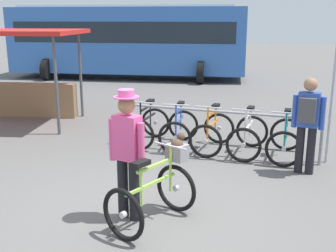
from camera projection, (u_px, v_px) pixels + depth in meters
ground_plane at (142, 212)px, 5.72m from camera, size 80.00×80.00×0.00m
bike_rack_rail at (216, 120)px, 8.02m from camera, size 3.90×0.36×0.88m
racked_bike_black at (147, 127)px, 8.76m from camera, size 0.70×1.11×0.97m
racked_bike_blue at (179, 130)px, 8.53m from camera, size 0.74×1.14×0.97m
racked_bike_orange at (213, 133)px, 8.30m from camera, size 0.77×1.17×0.97m
racked_bike_white at (248, 136)px, 8.07m from camera, size 0.74×1.13×0.97m
racked_bike_teal at (285, 139)px, 7.84m from camera, size 0.72×1.13×0.97m
featured_bicycle at (158, 186)px, 5.37m from camera, size 1.03×1.26×1.09m
person_with_featured_bike at (128, 150)px, 5.33m from camera, size 0.52×0.32×1.72m
pedestrian_with_backpack at (308, 120)px, 6.92m from camera, size 0.52×0.38×1.64m
bus_distant at (128, 38)px, 18.06m from camera, size 10.21×4.12×3.08m
market_stall at (23, 66)px, 10.52m from camera, size 3.44×2.79×2.30m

